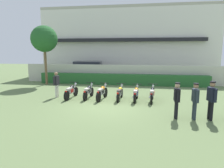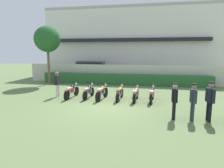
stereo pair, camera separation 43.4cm
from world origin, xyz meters
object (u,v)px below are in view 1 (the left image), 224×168
(motorcycle_in_row_0, at_px, (71,91))
(officer_1, at_px, (195,98))
(parked_car, at_px, (89,70))
(motorcycle_in_row_5, at_px, (152,94))
(motorcycle_in_row_2, at_px, (102,92))
(officer_0, at_px, (177,98))
(tree_near_inspector, at_px, (44,39))
(motorcycle_in_row_4, at_px, (136,94))
(inspector_person, at_px, (56,82))
(officer_2, at_px, (212,97))
(motorcycle_in_row_3, at_px, (120,93))
(motorcycle_in_row_1, at_px, (88,92))

(motorcycle_in_row_0, relative_size, officer_1, 1.20)
(parked_car, distance_m, motorcycle_in_row_5, 10.04)
(motorcycle_in_row_2, height_order, officer_0, officer_0)
(officer_1, bearing_deg, tree_near_inspector, -32.64)
(parked_car, distance_m, motorcycle_in_row_4, 9.55)
(motorcycle_in_row_0, bearing_deg, motorcycle_in_row_4, -86.23)
(inspector_person, height_order, officer_2, officer_2)
(motorcycle_in_row_3, distance_m, motorcycle_in_row_5, 1.92)
(motorcycle_in_row_2, bearing_deg, officer_0, -117.01)
(motorcycle_in_row_2, height_order, motorcycle_in_row_5, motorcycle_in_row_2)
(tree_near_inspector, xyz_separation_m, officer_1, (10.63, -7.24, -2.97))
(motorcycle_in_row_0, bearing_deg, motorcycle_in_row_2, -87.19)
(motorcycle_in_row_4, xyz_separation_m, officer_2, (3.30, -2.71, 0.55))
(parked_car, distance_m, motorcycle_in_row_2, 8.65)
(motorcycle_in_row_1, bearing_deg, inspector_person, 93.45)
(officer_2, bearing_deg, inspector_person, -25.98)
(officer_1, bearing_deg, motorcycle_in_row_0, -20.99)
(motorcycle_in_row_1, bearing_deg, motorcycle_in_row_2, -97.42)
(motorcycle_in_row_1, relative_size, motorcycle_in_row_3, 1.00)
(parked_car, height_order, officer_0, parked_car)
(inspector_person, bearing_deg, parked_car, 90.33)
(motorcycle_in_row_2, bearing_deg, tree_near_inspector, 60.63)
(tree_near_inspector, distance_m, motorcycle_in_row_0, 6.90)
(motorcycle_in_row_3, bearing_deg, inspector_person, 92.76)
(motorcycle_in_row_1, height_order, motorcycle_in_row_5, motorcycle_in_row_5)
(motorcycle_in_row_3, relative_size, officer_2, 1.08)
(tree_near_inspector, bearing_deg, motorcycle_in_row_0, -48.40)
(motorcycle_in_row_0, distance_m, officer_0, 6.54)
(motorcycle_in_row_3, relative_size, motorcycle_in_row_4, 1.00)
(parked_car, bearing_deg, officer_0, -61.51)
(motorcycle_in_row_1, bearing_deg, officer_1, -114.32)
(parked_car, bearing_deg, motorcycle_in_row_3, -66.96)
(inspector_person, bearing_deg, motorcycle_in_row_2, -2.93)
(tree_near_inspector, height_order, motorcycle_in_row_1, tree_near_inspector)
(tree_near_inspector, distance_m, motorcycle_in_row_3, 8.99)
(motorcycle_in_row_3, bearing_deg, officer_0, -131.78)
(motorcycle_in_row_3, xyz_separation_m, motorcycle_in_row_5, (1.92, -0.05, 0.02))
(motorcycle_in_row_0, relative_size, motorcycle_in_row_2, 1.03)
(motorcycle_in_row_0, height_order, officer_1, officer_1)
(motorcycle_in_row_0, bearing_deg, motorcycle_in_row_5, -85.53)
(motorcycle_in_row_3, distance_m, officer_0, 4.05)
(motorcycle_in_row_4, bearing_deg, officer_1, -131.88)
(motorcycle_in_row_5, distance_m, officer_1, 3.30)
(motorcycle_in_row_4, xyz_separation_m, inspector_person, (-5.04, 0.14, 0.52))
(tree_near_inspector, xyz_separation_m, inspector_person, (2.96, -4.36, -2.95))
(motorcycle_in_row_4, bearing_deg, tree_near_inspector, 65.03)
(motorcycle_in_row_3, height_order, officer_0, officer_0)
(officer_0, height_order, officer_2, officer_2)
(tree_near_inspector, relative_size, officer_0, 3.15)
(motorcycle_in_row_0, xyz_separation_m, officer_2, (7.33, -2.74, 0.55))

